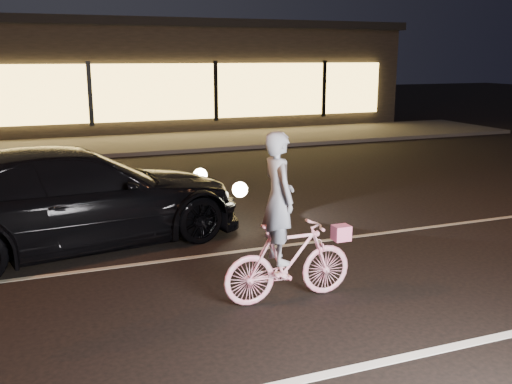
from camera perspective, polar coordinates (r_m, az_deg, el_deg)
name	(u,v)px	position (r m, az deg, el deg)	size (l,w,h in m)	color
ground	(224,316)	(6.59, -3.27, -12.30)	(90.00, 90.00, 0.00)	black
lane_stripe_far	(181,259)	(8.37, -7.50, -6.63)	(60.00, 0.10, 0.01)	gray
sidewalk	(99,146)	(18.95, -15.46, 4.45)	(30.00, 4.00, 0.12)	#383533
storefront	(79,74)	(24.70, -17.24, 11.19)	(25.40, 8.42, 4.20)	black
cyclist	(286,242)	(6.72, 3.02, -5.06)	(1.62, 0.56, 2.04)	#FF497A
sedan	(73,198)	(9.08, -17.80, -0.53)	(5.62, 3.21, 1.53)	black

